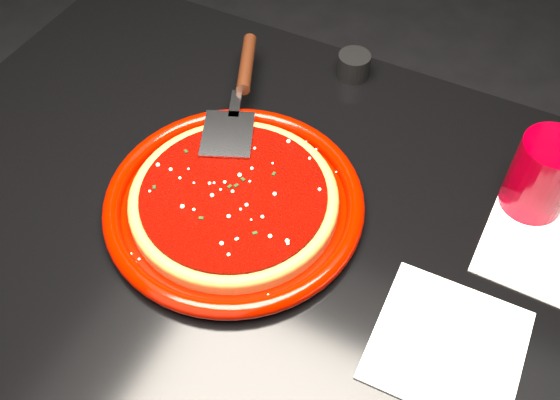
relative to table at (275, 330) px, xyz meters
The scene contains 12 objects.
table is the anchor object (origin of this frame).
plate 0.39m from the table, 164.38° to the right, with size 0.38×0.38×0.03m, color #760700.
pizza_crust 0.40m from the table, 164.38° to the right, with size 0.31×0.31×0.02m, color #955D27.
pizza_crust_rim 0.41m from the table, 164.38° to the right, with size 0.31×0.31×0.02m, color #955D27.
pizza_sauce 0.41m from the table, 164.38° to the right, with size 0.27×0.27×0.01m, color #690400.
parmesan_dusting 0.42m from the table, 164.38° to the right, with size 0.26×0.26×0.01m, color beige, non-canonical shape.
basil_flecks 0.42m from the table, 164.38° to the right, with size 0.24×0.24×0.00m, color black, non-canonical shape.
pizza_server 0.47m from the table, 132.11° to the left, with size 0.09×0.33×0.02m, color silver, non-canonical shape.
cup 0.58m from the table, 29.91° to the left, with size 0.09×0.09×0.13m, color #89000D.
napkin_a 0.48m from the table, 16.42° to the right, with size 0.18×0.18×0.00m, color silver.
napkin_b 0.54m from the table, 17.71° to the left, with size 0.16×0.17×0.00m, color silver.
ramekin 0.52m from the table, 92.78° to the left, with size 0.06×0.06×0.04m, color black.
Camera 1 is at (0.26, -0.49, 1.48)m, focal length 40.00 mm.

